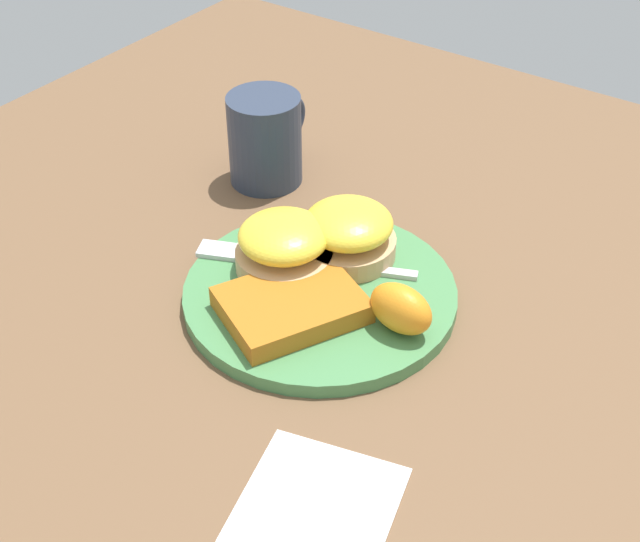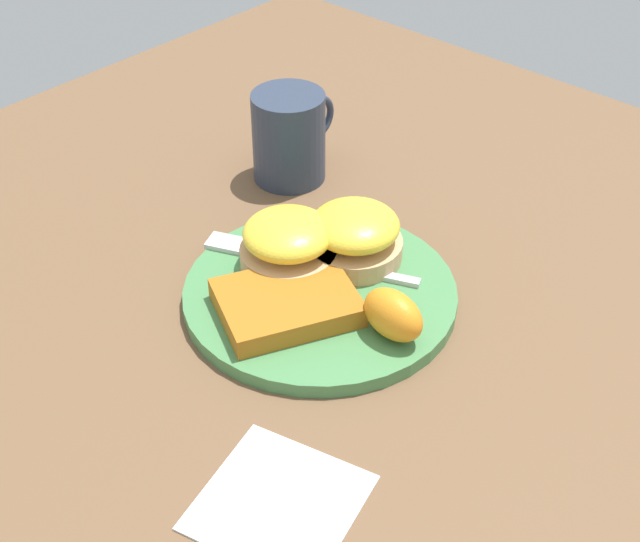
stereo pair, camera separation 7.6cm
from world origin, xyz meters
name	(u,v)px [view 1 (the left image)]	position (x,y,z in m)	size (l,w,h in m)	color
ground_plane	(320,300)	(0.00, 0.00, 0.00)	(1.10, 1.10, 0.00)	brown
plate	(320,294)	(0.00, 0.00, 0.01)	(0.25, 0.25, 0.01)	#47844C
sandwich_benedict_left	(348,233)	(0.06, 0.01, 0.04)	(0.09, 0.09, 0.05)	tan
sandwich_benedict_right	(284,246)	(0.01, 0.04, 0.04)	(0.09, 0.09, 0.05)	tan
hashbrown_patty	(295,307)	(-0.04, 0.00, 0.02)	(0.12, 0.09, 0.02)	#AE641A
orange_wedge	(401,309)	(-0.01, -0.09, 0.04)	(0.06, 0.04, 0.04)	orange
fork	(291,260)	(0.02, 0.05, 0.02)	(0.10, 0.20, 0.00)	silver
cup	(266,139)	(0.14, 0.17, 0.05)	(0.11, 0.08, 0.10)	#2D384C
napkin	(318,504)	(-0.19, -0.13, 0.00)	(0.11, 0.11, 0.00)	white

